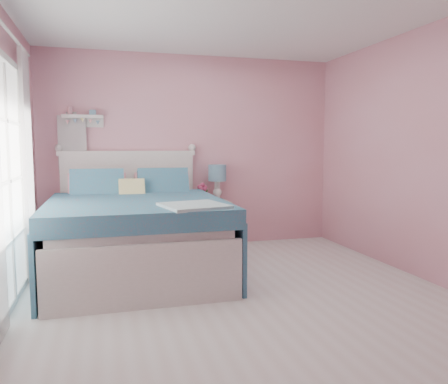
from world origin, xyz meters
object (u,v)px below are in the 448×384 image
nightstand (212,224)px  teacup (213,199)px  vase (203,196)px  bed (136,234)px  table_lamp (217,176)px

nightstand → teacup: (-0.02, -0.11, 0.36)m
vase → teacup: size_ratio=1.33×
nightstand → teacup: size_ratio=5.87×
bed → table_lamp: (1.17, 0.95, 0.55)m
bed → vase: (0.96, 0.91, 0.29)m
nightstand → teacup: bearing=-101.4°
nightstand → table_lamp: table_lamp is taller
vase → table_lamp: bearing=10.2°
vase → bed: bearing=-136.3°
nightstand → vase: bearing=173.1°
table_lamp → bed: bearing=-140.9°
bed → nightstand: 1.41m
teacup → vase: bearing=131.2°
bed → teacup: (1.06, 0.79, 0.26)m
bed → nightstand: (1.09, 0.90, -0.10)m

